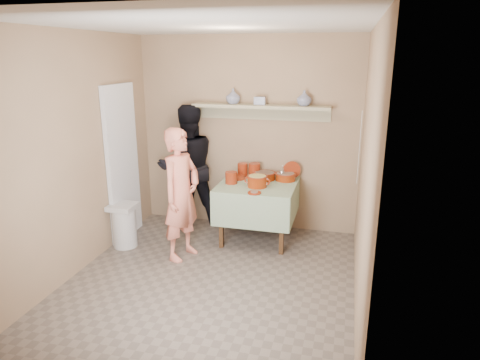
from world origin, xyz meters
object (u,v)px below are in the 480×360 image
(person_cook, at_px, (181,195))
(trash_bin, at_px, (124,225))
(serving_table, at_px, (258,192))
(person_helper, at_px, (188,167))
(cazuela_rice, at_px, (257,180))

(person_cook, bearing_deg, trash_bin, 101.07)
(trash_bin, bearing_deg, serving_table, 22.15)
(serving_table, bearing_deg, trash_bin, -157.85)
(person_helper, height_order, serving_table, person_helper)
(cazuela_rice, bearing_deg, trash_bin, -162.77)
(trash_bin, bearing_deg, person_cook, -5.80)
(person_helper, relative_size, serving_table, 1.76)
(person_helper, distance_m, trash_bin, 1.18)
(serving_table, bearing_deg, cazuela_rice, -81.83)
(person_cook, xyz_separation_m, cazuela_rice, (0.78, 0.58, 0.06))
(person_cook, distance_m, trash_bin, 0.96)
(person_cook, xyz_separation_m, trash_bin, (-0.82, 0.08, -0.50))
(serving_table, relative_size, trash_bin, 1.74)
(person_helper, bearing_deg, serving_table, 131.28)
(person_cook, relative_size, serving_table, 1.61)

